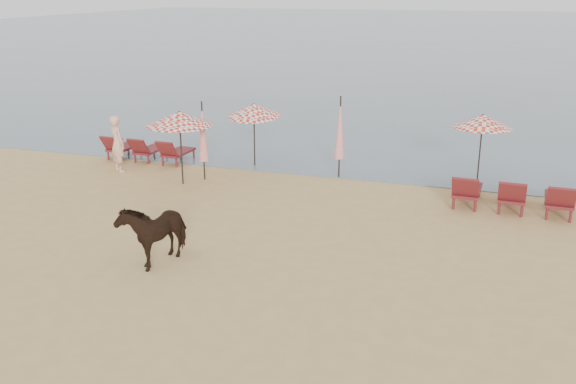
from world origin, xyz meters
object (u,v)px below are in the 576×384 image
at_px(umbrella_open_left_b, 254,110).
at_px(umbrella_closed_left, 203,132).
at_px(lounger_cluster_left, 147,149).
at_px(lounger_cluster_right, 512,194).
at_px(umbrella_open_left_a, 180,119).
at_px(cow, 154,230).
at_px(umbrella_open_right, 483,121).
at_px(beachgoer_left, 118,144).
at_px(umbrella_closed_right, 340,128).

xyz_separation_m(umbrella_open_left_b, umbrella_closed_left, (-0.93, -1.92, -0.38)).
xyz_separation_m(lounger_cluster_left, lounger_cluster_right, (11.78, -1.52, 0.04)).
height_order(lounger_cluster_left, lounger_cluster_right, lounger_cluster_right).
bearing_deg(umbrella_open_left_a, cow, -45.44).
distance_m(lounger_cluster_right, umbrella_open_right, 2.93).
bearing_deg(cow, umbrella_open_left_a, 122.28).
xyz_separation_m(umbrella_closed_left, beachgoer_left, (-3.00, -0.01, -0.59)).
relative_size(lounger_cluster_right, umbrella_open_left_a, 1.39).
xyz_separation_m(lounger_cluster_left, umbrella_closed_right, (6.70, 0.05, 1.15)).
bearing_deg(cow, umbrella_open_left_b, 106.20).
distance_m(umbrella_closed_left, umbrella_closed_right, 4.17).
distance_m(lounger_cluster_right, umbrella_open_left_b, 8.43).
xyz_separation_m(umbrella_closed_left, cow, (1.62, -5.92, -0.80)).
height_order(umbrella_open_left_a, umbrella_open_left_b, umbrella_open_left_a).
distance_m(lounger_cluster_left, umbrella_open_right, 10.96).
relative_size(lounger_cluster_left, umbrella_open_left_a, 1.27).
xyz_separation_m(umbrella_open_left_a, umbrella_closed_left, (0.42, 0.63, -0.50)).
bearing_deg(umbrella_closed_left, lounger_cluster_right, -0.70).
relative_size(lounger_cluster_left, umbrella_closed_left, 1.16).
relative_size(umbrella_open_left_b, umbrella_closed_right, 0.85).
relative_size(umbrella_closed_left, umbrella_closed_right, 0.95).
xyz_separation_m(umbrella_open_left_a, umbrella_open_right, (8.46, 2.89, -0.10)).
xyz_separation_m(lounger_cluster_right, beachgoer_left, (-11.99, 0.10, 0.45)).
bearing_deg(umbrella_open_right, umbrella_closed_left, -166.00).
bearing_deg(umbrella_closed_right, cow, -107.22).
bearing_deg(umbrella_closed_right, lounger_cluster_left, -179.60).
relative_size(lounger_cluster_left, umbrella_open_right, 1.34).
bearing_deg(lounger_cluster_right, umbrella_open_right, 114.47).
xyz_separation_m(umbrella_open_left_a, beachgoer_left, (-2.58, 0.62, -1.09)).
bearing_deg(umbrella_open_left_a, lounger_cluster_right, 26.64).
relative_size(umbrella_open_left_a, umbrella_open_right, 1.05).
distance_m(umbrella_open_left_a, umbrella_open_left_b, 2.89).
relative_size(umbrella_open_right, umbrella_closed_left, 0.87).
relative_size(umbrella_open_left_a, umbrella_closed_left, 0.91).
bearing_deg(umbrella_closed_left, beachgoer_left, -179.76).
xyz_separation_m(umbrella_open_left_b, umbrella_closed_right, (2.98, -0.46, -0.30)).
distance_m(umbrella_open_left_b, umbrella_closed_right, 3.03).
distance_m(lounger_cluster_right, cow, 9.39).
bearing_deg(lounger_cluster_right, cow, -139.29).
distance_m(lounger_cluster_left, cow, 8.56).
bearing_deg(beachgoer_left, umbrella_closed_left, -146.20).
bearing_deg(umbrella_open_right, umbrella_open_left_b, -178.95).
height_order(cow, beachgoer_left, beachgoer_left).
distance_m(lounger_cluster_left, umbrella_open_left_a, 3.50).
distance_m(umbrella_open_left_b, umbrella_closed_left, 2.16).
height_order(umbrella_open_right, cow, umbrella_open_right).
bearing_deg(umbrella_open_left_b, umbrella_open_left_a, -103.41).
height_order(lounger_cluster_left, umbrella_open_left_a, umbrella_open_left_a).
bearing_deg(lounger_cluster_left, umbrella_closed_left, -24.66).
distance_m(umbrella_open_right, beachgoer_left, 11.31).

